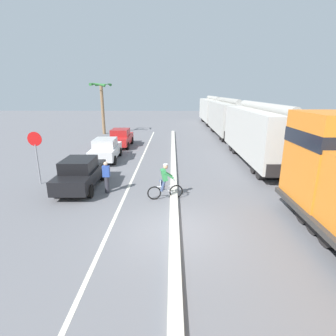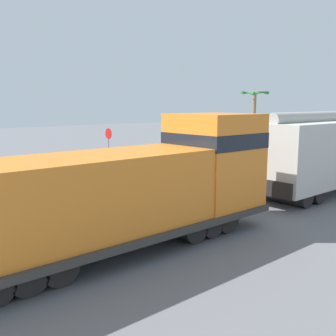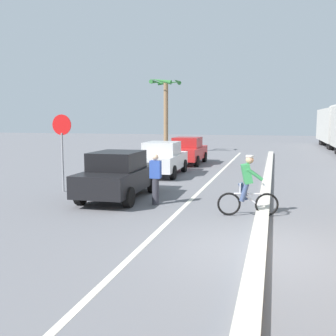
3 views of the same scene
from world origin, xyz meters
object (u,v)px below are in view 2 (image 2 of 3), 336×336
at_px(locomotive, 138,191).
at_px(cyclist, 147,174).
at_px(hopper_car_lead, 327,152).
at_px(parked_car_white, 186,155).
at_px(parked_car_red, 232,150).
at_px(stop_sign, 109,141).
at_px(pedestrian_by_cars, 127,166).
at_px(parked_car_black, 122,163).
at_px(palm_tree_near, 254,107).

distance_m(locomotive, cyclist, 8.52).
bearing_deg(hopper_car_lead, parked_car_white, 177.72).
height_order(hopper_car_lead, cyclist, hopper_car_lead).
bearing_deg(parked_car_red, parked_car_white, -91.77).
distance_m(cyclist, stop_sign, 7.30).
xyz_separation_m(locomotive, pedestrian_by_cars, (-9.43, 6.13, -0.95)).
height_order(locomotive, parked_car_black, locomotive).
bearing_deg(palm_tree_near, hopper_car_lead, -41.72).
height_order(hopper_car_lead, stop_sign, hopper_car_lead).
xyz_separation_m(stop_sign, palm_tree_near, (-0.90, 17.55, 2.22)).
bearing_deg(locomotive, pedestrian_by_cars, 147.01).
xyz_separation_m(parked_car_black, palm_tree_near, (-3.39, 18.17, 3.43)).
bearing_deg(cyclist, parked_car_red, 109.78).
relative_size(cyclist, pedestrian_by_cars, 1.06).
distance_m(hopper_car_lead, palm_tree_near, 19.33).
relative_size(parked_car_black, stop_sign, 1.47).
height_order(locomotive, palm_tree_near, palm_tree_near).
xyz_separation_m(parked_car_red, stop_sign, (-2.53, -10.20, 1.21)).
bearing_deg(pedestrian_by_cars, parked_car_white, 104.09).
distance_m(parked_car_white, parked_car_red, 5.00).
distance_m(parked_car_black, parked_car_red, 10.83).
bearing_deg(parked_car_white, palm_tree_near, 104.88).
bearing_deg(parked_car_red, hopper_car_lead, -26.51).
bearing_deg(parked_car_red, cyclist, -70.22).
xyz_separation_m(locomotive, hopper_car_lead, (0.00, 12.16, 0.28)).
height_order(stop_sign, palm_tree_near, palm_tree_near).
bearing_deg(cyclist, hopper_car_lead, 46.04).
bearing_deg(palm_tree_near, locomotive, -60.10).
bearing_deg(parked_car_white, stop_sign, -114.57).
height_order(stop_sign, pedestrian_by_cars, stop_sign).
distance_m(locomotive, stop_sign, 15.34).
distance_m(parked_car_white, stop_sign, 5.85).
height_order(locomotive, hopper_car_lead, locomotive).
height_order(hopper_car_lead, pedestrian_by_cars, hopper_car_lead).
bearing_deg(cyclist, parked_car_white, 122.25).
xyz_separation_m(locomotive, stop_sign, (-13.44, 7.39, 0.23)).
xyz_separation_m(locomotive, parked_car_white, (-11.06, 12.60, -0.98)).
relative_size(stop_sign, palm_tree_near, 0.48).
xyz_separation_m(parked_car_red, palm_tree_near, (-3.43, 7.34, 3.43)).
bearing_deg(pedestrian_by_cars, cyclist, -14.00).
distance_m(locomotive, parked_car_black, 12.91).
distance_m(parked_car_black, stop_sign, 2.84).
distance_m(parked_car_red, pedestrian_by_cars, 11.56).
relative_size(locomotive, palm_tree_near, 1.94).
bearing_deg(hopper_car_lead, palm_tree_near, 138.28).
height_order(hopper_car_lead, palm_tree_near, palm_tree_near).
relative_size(cyclist, stop_sign, 0.60).
bearing_deg(parked_car_black, cyclist, -17.12).
bearing_deg(locomotive, cyclist, 140.37).
bearing_deg(palm_tree_near, stop_sign, -87.07).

